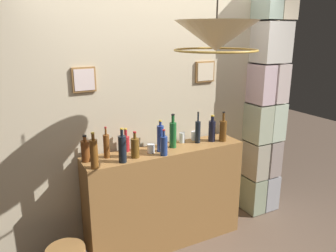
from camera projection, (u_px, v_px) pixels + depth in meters
The scene contains 19 objects.
panelled_rear_partition at pixel (154, 102), 3.33m from camera, with size 3.17×0.15×2.77m.
stone_pillar at pixel (265, 103), 3.83m from camera, with size 0.42×0.35×2.70m.
bar_shelf_unit at pixel (166, 198), 3.37m from camera, with size 1.63×0.36×1.04m, color olive.
liquor_bottle_vermouth at pixel (173, 134), 3.25m from camera, with size 0.07×0.07×0.34m.
liquor_bottle_rye at pixel (160, 138), 3.14m from camera, with size 0.07×0.07×0.31m.
liquor_bottle_rum at pixel (126, 143), 3.16m from camera, with size 0.07×0.07×0.23m.
liquor_bottle_amaro at pixel (164, 145), 3.05m from camera, with size 0.07×0.07×0.25m.
liquor_bottle_vodka at pixel (106, 146), 2.99m from camera, with size 0.06×0.06×0.29m.
liquor_bottle_whiskey at pixel (212, 130), 3.44m from camera, with size 0.07×0.07×0.28m.
liquor_bottle_tequila at pixel (94, 153), 2.75m from camera, with size 0.07×0.07×0.32m.
liquor_bottle_bourbon at pixel (135, 147), 3.00m from camera, with size 0.08×0.08×0.25m.
liquor_bottle_sherry at pixel (223, 130), 3.45m from camera, with size 0.07×0.07×0.32m.
liquor_bottle_scotch at pixel (122, 149), 2.88m from camera, with size 0.07×0.07×0.31m.
liquor_bottle_brandy at pixel (86, 151), 2.91m from camera, with size 0.08×0.08×0.24m.
liquor_bottle_port at pixel (198, 132), 3.39m from camera, with size 0.06×0.06×0.33m.
glass_tumbler_rocks at pixel (194, 136), 3.50m from camera, with size 0.07×0.07×0.09m.
glass_tumbler_highball at pixel (182, 138), 3.42m from camera, with size 0.06×0.06×0.11m.
glass_tumbler_shot at pixel (151, 148), 3.13m from camera, with size 0.07×0.07×0.09m.
pendant_lamp at pixel (216, 37), 2.41m from camera, with size 0.62×0.62×0.53m.
Camera 1 is at (-1.39, -1.86, 2.15)m, focal length 35.43 mm.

